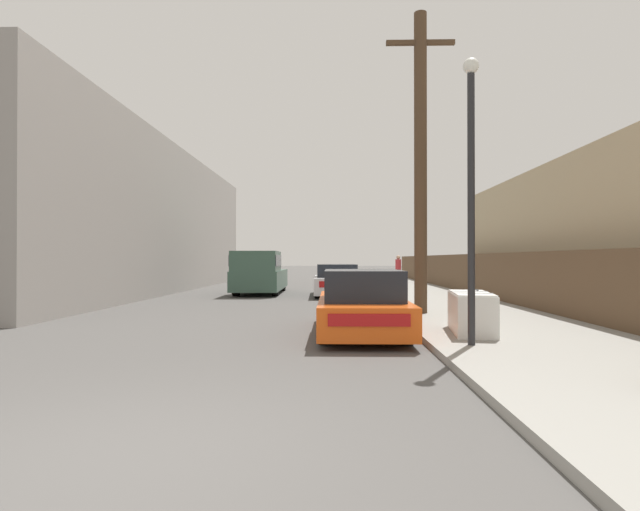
# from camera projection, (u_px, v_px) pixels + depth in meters

# --- Properties ---
(ground_plane) EXTENTS (220.00, 220.00, 0.00)m
(ground_plane) POSITION_uv_depth(u_px,v_px,m) (129.00, 459.00, 3.81)
(ground_plane) COLOR #4F4C49
(sidewalk_curb) EXTENTS (4.20, 63.00, 0.12)m
(sidewalk_curb) POSITION_uv_depth(u_px,v_px,m) (401.00, 286.00, 27.18)
(sidewalk_curb) COLOR gray
(sidewalk_curb) RESTS_ON ground
(discarded_fridge) EXTENTS (0.93, 1.86, 0.80)m
(discarded_fridge) POSITION_uv_depth(u_px,v_px,m) (471.00, 312.00, 9.57)
(discarded_fridge) COLOR silver
(discarded_fridge) RESTS_ON sidewalk_curb
(parked_sports_car_red) EXTENTS (1.73, 4.40, 1.32)m
(parked_sports_car_red) POSITION_uv_depth(u_px,v_px,m) (362.00, 305.00, 10.20)
(parked_sports_car_red) COLOR #E05114
(parked_sports_car_red) RESTS_ON ground
(car_parked_mid) EXTENTS (1.93, 4.49, 1.32)m
(car_parked_mid) POSITION_uv_depth(u_px,v_px,m) (336.00, 281.00, 20.76)
(car_parked_mid) COLOR silver
(car_parked_mid) RESTS_ON ground
(pickup_truck) EXTENTS (2.03, 5.49, 1.87)m
(pickup_truck) POSITION_uv_depth(u_px,v_px,m) (259.00, 273.00, 21.87)
(pickup_truck) COLOR #385647
(pickup_truck) RESTS_ON ground
(utility_pole) EXTENTS (1.80, 0.33, 7.91)m
(utility_pole) POSITION_uv_depth(u_px,v_px,m) (421.00, 159.00, 13.10)
(utility_pole) COLOR #4C3826
(utility_pole) RESTS_ON sidewalk_curb
(street_lamp) EXTENTS (0.26, 0.26, 4.73)m
(street_lamp) POSITION_uv_depth(u_px,v_px,m) (471.00, 178.00, 8.20)
(street_lamp) COLOR #232326
(street_lamp) RESTS_ON sidewalk_curb
(wooden_fence) EXTENTS (0.08, 37.33, 1.62)m
(wooden_fence) POSITION_uv_depth(u_px,v_px,m) (463.00, 273.00, 21.73)
(wooden_fence) COLOR brown
(wooden_fence) RESTS_ON sidewalk_curb
(building_left_block) EXTENTS (7.00, 25.27, 6.71)m
(building_left_block) POSITION_uv_depth(u_px,v_px,m) (112.00, 221.00, 23.79)
(building_left_block) COLOR gray
(building_left_block) RESTS_ON ground
(pedestrian) EXTENTS (0.34, 0.34, 1.64)m
(pedestrian) POSITION_uv_depth(u_px,v_px,m) (398.00, 269.00, 30.01)
(pedestrian) COLOR #282D42
(pedestrian) RESTS_ON sidewalk_curb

